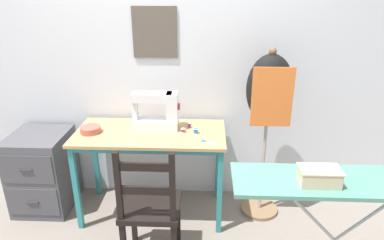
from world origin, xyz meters
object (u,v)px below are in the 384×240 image
object	(u,v)px
wooden_chair	(150,208)
fabric_bowl	(91,129)
storage_box	(319,176)
scissors	(207,142)
thread_spool_far_edge	(196,131)
dress_form	(269,97)
thread_spool_mid_table	(189,125)
filing_cabinet	(43,171)
sewing_machine	(158,112)
ironing_board	(345,186)
thread_spool_near_machine	(183,130)

from	to	relation	value
wooden_chair	fabric_bowl	bearing A→B (deg)	135.62
wooden_chair	storage_box	world-z (taller)	wooden_chair
scissors	thread_spool_far_edge	xyz separation A→B (m)	(-0.09, 0.16, 0.02)
thread_spool_far_edge	dress_form	bearing A→B (deg)	5.87
thread_spool_mid_table	filing_cabinet	xyz separation A→B (m)	(-1.28, -0.05, -0.44)
thread_spool_mid_table	wooden_chair	bearing A→B (deg)	-109.26
sewing_machine	wooden_chair	distance (m)	0.80
thread_spool_far_edge	thread_spool_mid_table	bearing A→B (deg)	116.68
ironing_board	thread_spool_near_machine	bearing A→B (deg)	141.22
thread_spool_near_machine	thread_spool_mid_table	world-z (taller)	thread_spool_mid_table
scissors	storage_box	world-z (taller)	storage_box
thread_spool_near_machine	scissors	bearing A→B (deg)	-42.57
fabric_bowl	thread_spool_mid_table	bearing A→B (deg)	9.32
thread_spool_mid_table	dress_form	distance (m)	0.68
thread_spool_mid_table	wooden_chair	world-z (taller)	wooden_chair
sewing_machine	thread_spool_mid_table	distance (m)	0.28
sewing_machine	dress_form	distance (m)	0.89
storage_box	ironing_board	bearing A→B (deg)	15.53
thread_spool_near_machine	sewing_machine	bearing A→B (deg)	159.71
thread_spool_near_machine	storage_box	distance (m)	1.18
wooden_chair	storage_box	xyz separation A→B (m)	(1.00, -0.26, 0.44)
fabric_bowl	thread_spool_mid_table	xyz separation A→B (m)	(0.79, 0.13, -0.01)
thread_spool_far_edge	wooden_chair	bearing A→B (deg)	-117.35
storage_box	thread_spool_near_machine	bearing A→B (deg)	134.11
scissors	wooden_chair	world-z (taller)	wooden_chair
fabric_bowl	wooden_chair	distance (m)	0.85
fabric_bowl	scissors	xyz separation A→B (m)	(0.93, -0.14, -0.02)
sewing_machine	thread_spool_far_edge	world-z (taller)	sewing_machine
fabric_bowl	scissors	size ratio (longest dim) A/B	1.23
thread_spool_mid_table	filing_cabinet	size ratio (longest dim) A/B	0.06
sewing_machine	storage_box	world-z (taller)	sewing_machine
filing_cabinet	thread_spool_near_machine	bearing A→B (deg)	-2.12
scissors	thread_spool_near_machine	xyz separation A→B (m)	(-0.19, 0.18, 0.01)
thread_spool_near_machine	dress_form	xyz separation A→B (m)	(0.67, 0.04, 0.27)
wooden_chair	dress_form	xyz separation A→B (m)	(0.86, 0.62, 0.61)
sewing_machine	scissors	bearing A→B (deg)	-32.39
thread_spool_far_edge	dress_form	world-z (taller)	dress_form
thread_spool_near_machine	filing_cabinet	distance (m)	1.31
sewing_machine	ironing_board	world-z (taller)	sewing_machine
thread_spool_mid_table	wooden_chair	size ratio (longest dim) A/B	0.05
scissors	filing_cabinet	bearing A→B (deg)	171.19
fabric_bowl	thread_spool_near_machine	distance (m)	0.74
wooden_chair	filing_cabinet	world-z (taller)	wooden_chair
thread_spool_mid_table	wooden_chair	distance (m)	0.79
thread_spool_far_edge	ironing_board	world-z (taller)	ironing_board
wooden_chair	storage_box	size ratio (longest dim) A/B	4.13
thread_spool_near_machine	filing_cabinet	xyz separation A→B (m)	(-1.24, 0.05, -0.43)
wooden_chair	ironing_board	world-z (taller)	wooden_chair
scissors	storage_box	bearing A→B (deg)	-46.84
ironing_board	scissors	bearing A→B (deg)	142.20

